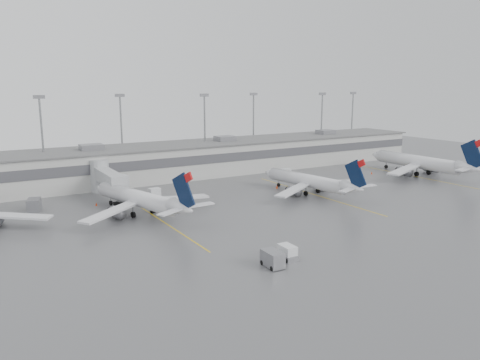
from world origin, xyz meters
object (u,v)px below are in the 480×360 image
jet_mid_right (311,181)px  baggage_tug (287,254)px  jet_mid_left (141,199)px  jet_far_right (422,162)px

jet_mid_right → baggage_tug: size_ratio=9.17×
baggage_tug → jet_mid_right: bearing=47.8°
jet_mid_left → jet_mid_right: 36.41m
jet_mid_right → jet_far_right: 38.16m
jet_mid_left → jet_mid_right: bearing=-19.4°
jet_mid_right → jet_far_right: jet_far_right is taller
jet_mid_left → jet_mid_right: size_ratio=1.03×
jet_mid_left → jet_mid_right: (36.31, -2.61, -0.15)m
jet_far_right → baggage_tug: 71.90m
jet_mid_right → baggage_tug: bearing=-142.4°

